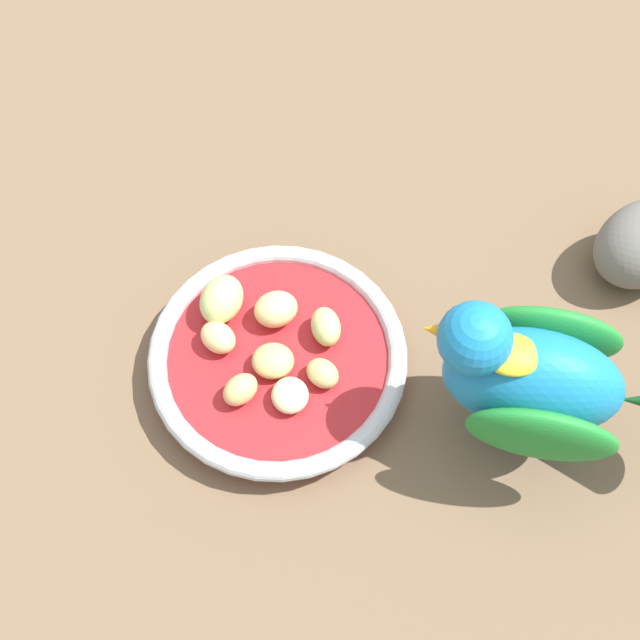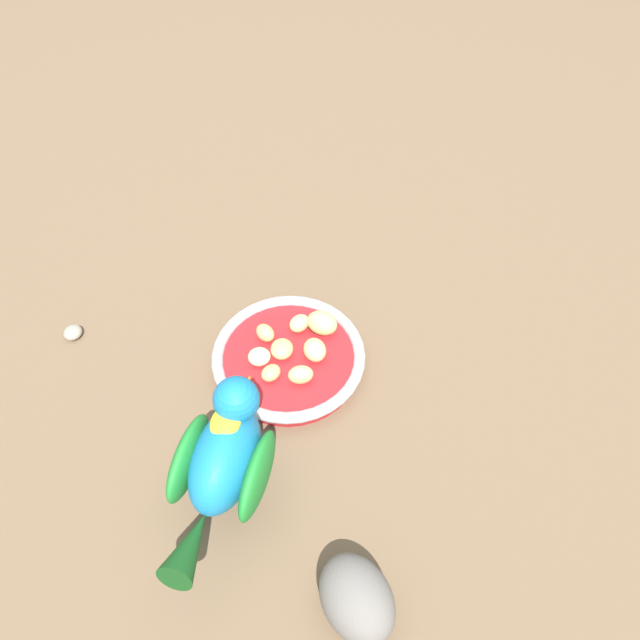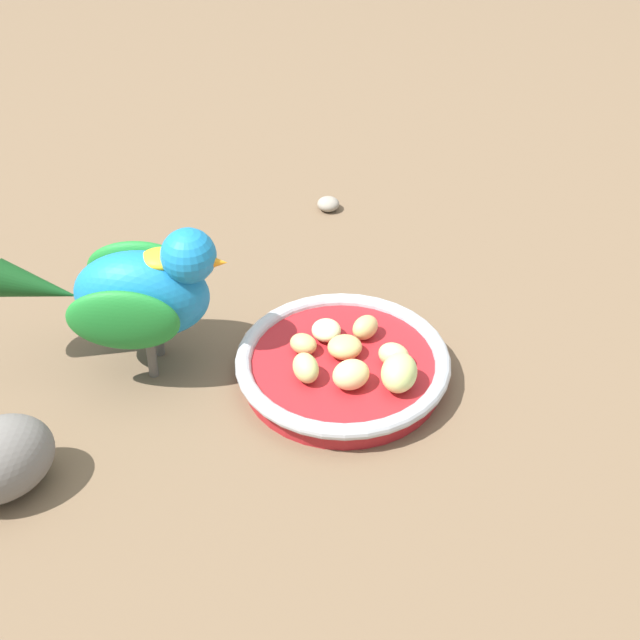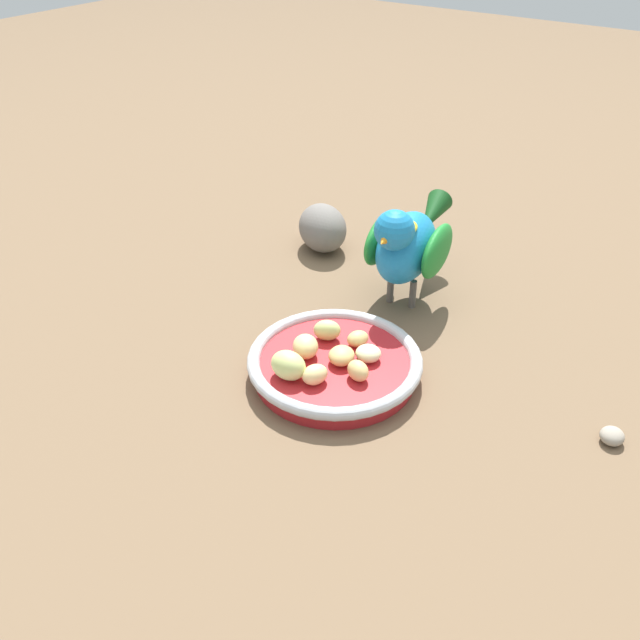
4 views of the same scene
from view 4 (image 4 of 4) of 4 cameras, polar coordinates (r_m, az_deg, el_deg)
name	(u,v)px [view 4 (image 4 of 4)]	position (r m, az deg, el deg)	size (l,w,h in m)	color
ground_plane	(329,373)	(0.75, 0.74, -4.36)	(4.00, 4.00, 0.00)	brown
feeding_bowl	(333,366)	(0.74, 1.07, -3.76)	(0.19, 0.19, 0.03)	#AD1E23
apple_piece_0	(358,371)	(0.71, 3.13, -4.17)	(0.03, 0.02, 0.02)	tan
apple_piece_1	(341,356)	(0.73, 1.74, -2.97)	(0.03, 0.03, 0.02)	tan
apple_piece_2	(288,365)	(0.71, -2.61, -3.72)	(0.04, 0.03, 0.03)	#C6D17A
apple_piece_3	(305,347)	(0.74, -1.20, -2.18)	(0.03, 0.03, 0.02)	#E5C67F
apple_piece_4	(327,330)	(0.76, 0.58, -0.84)	(0.03, 0.02, 0.02)	#C6D17A
apple_piece_5	(315,375)	(0.70, -0.42, -4.49)	(0.03, 0.02, 0.02)	#E5C67F
apple_piece_6	(368,353)	(0.73, 3.98, -2.74)	(0.03, 0.03, 0.02)	beige
apple_piece_7	(358,339)	(0.75, 3.11, -1.54)	(0.02, 0.02, 0.02)	tan
parrot	(408,242)	(0.84, 7.19, 6.32)	(0.10, 0.20, 0.14)	#59544C
rock_large	(323,228)	(0.98, 0.21, 7.55)	(0.09, 0.06, 0.06)	slate
pebble_0	(612,436)	(0.72, 22.80, -8.75)	(0.02, 0.02, 0.02)	gray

